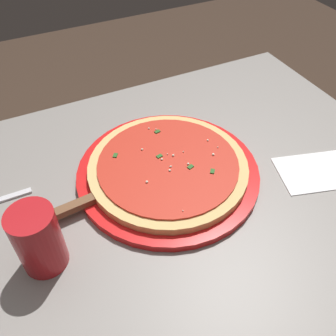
{
  "coord_description": "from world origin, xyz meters",
  "views": [
    {
      "loc": [
        0.24,
        0.44,
        1.28
      ],
      "look_at": [
        0.01,
        -0.03,
        0.76
      ],
      "focal_mm": 39.44,
      "sensor_mm": 36.0,
      "label": 1
    }
  ],
  "objects_px": {
    "pizza": "(168,166)",
    "cup_tall_drink": "(38,240)",
    "serving_plate": "(168,172)",
    "pizza_server": "(88,201)",
    "napkin_folded_right": "(315,172)"
  },
  "relations": [
    {
      "from": "pizza",
      "to": "pizza_server",
      "type": "xyz_separation_m",
      "value": [
        0.17,
        0.01,
        -0.0
      ]
    },
    {
      "from": "pizza_server",
      "to": "napkin_folded_right",
      "type": "distance_m",
      "value": 0.46
    },
    {
      "from": "pizza",
      "to": "serving_plate",
      "type": "bearing_deg",
      "value": 41.48
    },
    {
      "from": "serving_plate",
      "to": "cup_tall_drink",
      "type": "bearing_deg",
      "value": 18.64
    },
    {
      "from": "pizza",
      "to": "pizza_server",
      "type": "height_order",
      "value": "pizza"
    },
    {
      "from": "pizza",
      "to": "cup_tall_drink",
      "type": "xyz_separation_m",
      "value": [
        0.27,
        0.09,
        0.04
      ]
    },
    {
      "from": "serving_plate",
      "to": "pizza",
      "type": "height_order",
      "value": "pizza"
    },
    {
      "from": "serving_plate",
      "to": "cup_tall_drink",
      "type": "relative_size",
      "value": 3.04
    },
    {
      "from": "pizza_server",
      "to": "pizza",
      "type": "bearing_deg",
      "value": -175.24
    },
    {
      "from": "napkin_folded_right",
      "to": "serving_plate",
      "type": "bearing_deg",
      "value": -24.45
    },
    {
      "from": "pizza",
      "to": "pizza_server",
      "type": "distance_m",
      "value": 0.17
    },
    {
      "from": "napkin_folded_right",
      "to": "cup_tall_drink",
      "type": "bearing_deg",
      "value": -3.71
    },
    {
      "from": "serving_plate",
      "to": "pizza",
      "type": "bearing_deg",
      "value": -138.52
    },
    {
      "from": "pizza",
      "to": "napkin_folded_right",
      "type": "relative_size",
      "value": 2.12
    },
    {
      "from": "serving_plate",
      "to": "napkin_folded_right",
      "type": "bearing_deg",
      "value": 155.55
    }
  ]
}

